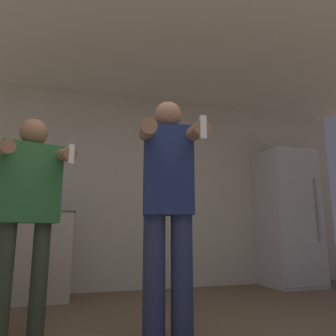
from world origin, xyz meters
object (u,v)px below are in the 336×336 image
(bottle_clear_vodka, at_px, (53,202))
(person_woman_foreground, at_px, (168,202))
(refrigerator, at_px, (287,217))
(person_man_side, at_px, (29,199))
(bottle_dark_rum, at_px, (42,201))

(bottle_clear_vodka, height_order, person_woman_foreground, person_woman_foreground)
(person_woman_foreground, bearing_deg, bottle_clear_vodka, 113.77)
(refrigerator, height_order, person_man_side, refrigerator)
(refrigerator, bearing_deg, person_man_side, -157.70)
(bottle_clear_vodka, bearing_deg, person_woman_foreground, -66.23)
(bottle_dark_rum, xyz_separation_m, person_man_side, (0.01, -1.38, -0.11))
(refrigerator, bearing_deg, bottle_dark_rum, 178.74)
(refrigerator, height_order, bottle_dark_rum, refrigerator)
(bottle_dark_rum, xyz_separation_m, person_woman_foreground, (0.93, -1.85, -0.15))
(refrigerator, relative_size, person_man_side, 1.17)
(bottle_dark_rum, relative_size, person_woman_foreground, 0.19)
(bottle_dark_rum, relative_size, person_man_side, 0.20)
(person_woman_foreground, xyz_separation_m, person_man_side, (-0.92, 0.46, 0.04))
(bottle_clear_vodka, bearing_deg, refrigerator, -1.31)
(person_man_side, bearing_deg, refrigerator, 22.30)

